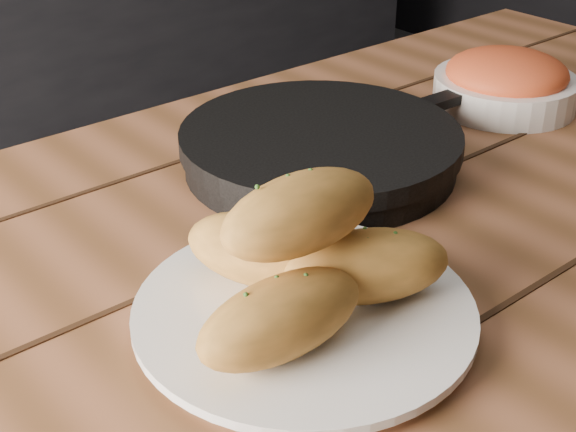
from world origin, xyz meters
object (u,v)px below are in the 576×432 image
object	(u,v)px
skillet	(322,147)
bowl	(506,82)
bread_rolls	(303,262)
plate	(304,314)
table	(433,327)

from	to	relation	value
skillet	bowl	bearing A→B (deg)	-3.27
bread_rolls	skillet	xyz separation A→B (m)	(0.20, 0.21, -0.04)
bread_rolls	bowl	bearing A→B (deg)	20.48
plate	bread_rolls	world-z (taller)	bread_rolls
plate	bowl	xyz separation A→B (m)	(0.50, 0.19, 0.02)
table	bread_rolls	world-z (taller)	bread_rolls
table	plate	size ratio (longest dim) A/B	5.22
plate	table	bearing A→B (deg)	4.22
table	plate	world-z (taller)	plate
skillet	table	bearing A→B (deg)	-95.51
skillet	bowl	size ratio (longest dim) A/B	2.43
plate	skillet	world-z (taller)	skillet
plate	skillet	bearing A→B (deg)	45.40
plate	bread_rolls	xyz separation A→B (m)	(-0.00, -0.00, 0.05)
table	bowl	bearing A→B (deg)	28.42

